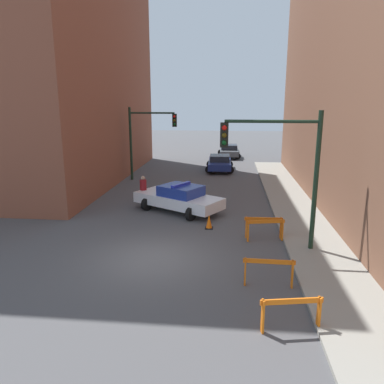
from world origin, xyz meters
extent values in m
plane|color=#4C4C4F|center=(0.00, 0.00, 0.00)|extent=(120.00, 120.00, 0.00)
cube|color=gray|center=(6.20, 0.00, 0.06)|extent=(2.40, 44.00, 0.12)
cube|color=brown|center=(-12.00, 14.00, 10.15)|extent=(14.00, 20.00, 20.30)
cylinder|color=black|center=(5.90, 1.29, 2.72)|extent=(0.18, 0.18, 5.20)
cylinder|color=black|center=(4.20, 1.29, 4.92)|extent=(3.40, 0.12, 0.12)
cube|color=black|center=(2.50, 1.29, 4.42)|extent=(0.30, 0.22, 0.90)
sphere|color=red|center=(2.50, 1.14, 4.69)|extent=(0.18, 0.18, 0.18)
sphere|color=#4C3D0C|center=(2.50, 1.14, 4.42)|extent=(0.18, 0.18, 0.18)
sphere|color=#0C4219|center=(2.50, 1.14, 4.15)|extent=(0.18, 0.18, 0.18)
cylinder|color=black|center=(-4.40, 13.78, 2.60)|extent=(0.18, 0.18, 5.20)
cylinder|color=black|center=(-2.80, 13.78, 4.80)|extent=(3.20, 0.12, 0.12)
cube|color=black|center=(-1.20, 13.78, 4.30)|extent=(0.30, 0.22, 0.90)
sphere|color=red|center=(-1.20, 13.63, 4.57)|extent=(0.18, 0.18, 0.18)
sphere|color=#4C3D0C|center=(-1.20, 13.63, 4.30)|extent=(0.18, 0.18, 0.18)
sphere|color=#0C4219|center=(-1.20, 13.63, 4.03)|extent=(0.18, 0.18, 0.18)
cube|color=white|center=(0.10, 6.06, 0.60)|extent=(4.99, 3.99, 0.55)
cube|color=navy|center=(0.26, 5.96, 1.14)|extent=(2.53, 2.41, 0.52)
cylinder|color=black|center=(-1.59, 6.07, 0.33)|extent=(0.53, 0.68, 0.66)
cylinder|color=black|center=(-0.72, 7.54, 0.33)|extent=(0.53, 0.68, 0.66)
cylinder|color=black|center=(0.91, 4.58, 0.33)|extent=(0.53, 0.68, 0.66)
cylinder|color=black|center=(1.78, 6.05, 0.33)|extent=(0.53, 0.68, 0.66)
cube|color=#2633BF|center=(0.26, 5.96, 1.46)|extent=(0.88, 1.29, 0.12)
cube|color=navy|center=(1.90, 18.00, 0.57)|extent=(1.91, 4.34, 0.52)
cube|color=#232833|center=(1.90, 17.83, 1.07)|extent=(1.63, 1.84, 0.48)
cylinder|color=black|center=(1.04, 19.31, 0.31)|extent=(0.63, 0.24, 0.62)
cylinder|color=black|center=(2.69, 19.35, 0.31)|extent=(0.63, 0.24, 0.62)
cylinder|color=black|center=(1.10, 16.65, 0.31)|extent=(0.63, 0.24, 0.62)
cylinder|color=black|center=(2.76, 16.69, 0.31)|extent=(0.63, 0.24, 0.62)
cube|color=#474C51|center=(2.61, 25.62, 0.57)|extent=(1.93, 4.35, 0.52)
cube|color=#232833|center=(2.61, 25.45, 1.07)|extent=(1.64, 1.85, 0.48)
cylinder|color=black|center=(1.74, 26.93, 0.31)|extent=(0.63, 0.24, 0.62)
cylinder|color=black|center=(3.40, 26.98, 0.31)|extent=(0.63, 0.24, 0.62)
cylinder|color=black|center=(1.82, 24.27, 0.31)|extent=(0.63, 0.24, 0.62)
cylinder|color=black|center=(3.48, 24.32, 0.31)|extent=(0.63, 0.24, 0.62)
cylinder|color=#382D23|center=(-1.96, 6.98, 0.41)|extent=(0.36, 0.36, 0.82)
cylinder|color=maroon|center=(-1.96, 6.98, 1.13)|extent=(0.46, 0.46, 0.62)
sphere|color=tan|center=(-1.96, 6.98, 1.55)|extent=(0.28, 0.28, 0.22)
cube|color=orange|center=(4.34, -4.05, 0.83)|extent=(1.58, 0.35, 0.14)
cube|color=orange|center=(3.63, -4.19, 0.45)|extent=(0.08, 0.17, 0.90)
cube|color=orange|center=(5.04, -3.92, 0.45)|extent=(0.08, 0.17, 0.90)
cube|color=orange|center=(4.01, -1.73, 0.83)|extent=(1.60, 0.08, 0.14)
cube|color=orange|center=(3.29, -1.72, 0.45)|extent=(0.05, 0.16, 0.90)
cube|color=orange|center=(4.73, -1.75, 0.45)|extent=(0.05, 0.16, 0.90)
cube|color=orange|center=(4.25, 2.21, 0.83)|extent=(1.58, 0.35, 0.14)
cube|color=orange|center=(3.54, 2.07, 0.45)|extent=(0.08, 0.17, 0.90)
cube|color=orange|center=(4.95, 2.34, 0.45)|extent=(0.08, 0.17, 0.90)
cube|color=orange|center=(4.20, 2.56, 0.83)|extent=(1.60, 0.11, 0.14)
cube|color=orange|center=(3.48, 2.53, 0.45)|extent=(0.06, 0.16, 0.90)
cube|color=orange|center=(4.92, 2.59, 0.45)|extent=(0.06, 0.16, 0.90)
cube|color=black|center=(1.86, 3.51, 0.02)|extent=(0.36, 0.36, 0.04)
cone|color=#F2600C|center=(1.86, 3.51, 0.35)|extent=(0.28, 0.28, 0.62)
camera|label=1|loc=(2.73, -12.59, 5.65)|focal=35.00mm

